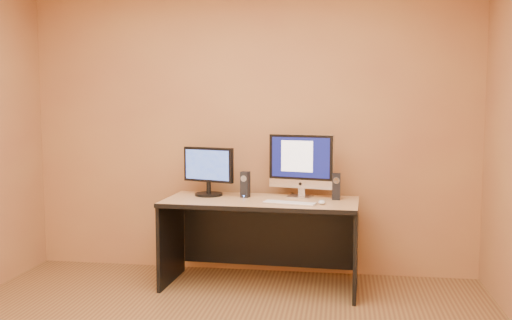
{
  "coord_description": "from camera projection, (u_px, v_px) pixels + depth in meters",
  "views": [
    {
      "loc": [
        0.81,
        -3.03,
        1.52
      ],
      "look_at": [
        0.14,
        1.43,
        1.07
      ],
      "focal_mm": 40.0,
      "sensor_mm": 36.0,
      "label": 1
    }
  ],
  "objects": [
    {
      "name": "walls",
      "position": [
        192.0,
        143.0,
        3.12
      ],
      "size": [
        4.0,
        4.0,
        2.6
      ],
      "primitive_type": null,
      "color": "#A67843",
      "rests_on": "ground"
    },
    {
      "name": "desk",
      "position": [
        260.0,
        244.0,
        4.69
      ],
      "size": [
        1.6,
        0.75,
        0.73
      ],
      "primitive_type": null,
      "rotation": [
        0.0,
        0.0,
        -0.04
      ],
      "color": "tan",
      "rests_on": "ground"
    },
    {
      "name": "imac",
      "position": [
        300.0,
        165.0,
        4.77
      ],
      "size": [
        0.59,
        0.33,
        0.54
      ],
      "primitive_type": null,
      "rotation": [
        0.0,
        0.0,
        -0.23
      ],
      "color": "silver",
      "rests_on": "desk"
    },
    {
      "name": "second_monitor",
      "position": [
        209.0,
        172.0,
        4.86
      ],
      "size": [
        0.52,
        0.37,
        0.41
      ],
      "primitive_type": null,
      "rotation": [
        0.0,
        0.0,
        -0.3
      ],
      "color": "black",
      "rests_on": "desk"
    },
    {
      "name": "speaker_left",
      "position": [
        245.0,
        184.0,
        4.78
      ],
      "size": [
        0.08,
        0.08,
        0.22
      ],
      "primitive_type": null,
      "rotation": [
        0.0,
        0.0,
        -0.2
      ],
      "color": "black",
      "rests_on": "desk"
    },
    {
      "name": "speaker_right",
      "position": [
        336.0,
        187.0,
        4.66
      ],
      "size": [
        0.07,
        0.07,
        0.22
      ],
      "primitive_type": null,
      "rotation": [
        0.0,
        0.0,
        0.02
      ],
      "color": "black",
      "rests_on": "desk"
    },
    {
      "name": "keyboard",
      "position": [
        289.0,
        203.0,
        4.46
      ],
      "size": [
        0.44,
        0.21,
        0.02
      ],
      "primitive_type": "cube",
      "rotation": [
        0.0,
        0.0,
        -0.23
      ],
      "color": "silver",
      "rests_on": "desk"
    },
    {
      "name": "mouse",
      "position": [
        322.0,
        202.0,
        4.45
      ],
      "size": [
        0.06,
        0.1,
        0.04
      ],
      "primitive_type": "ellipsoid",
      "rotation": [
        0.0,
        0.0,
        0.02
      ],
      "color": "silver",
      "rests_on": "desk"
    },
    {
      "name": "cable_a",
      "position": [
        295.0,
        195.0,
        4.88
      ],
      "size": [
        0.09,
        0.2,
        0.01
      ],
      "primitive_type": "cylinder",
      "rotation": [
        1.57,
        0.0,
        0.39
      ],
      "color": "black",
      "rests_on": "desk"
    },
    {
      "name": "cable_b",
      "position": [
        295.0,
        195.0,
        4.89
      ],
      "size": [
        0.07,
        0.17,
        0.01
      ],
      "primitive_type": "cylinder",
      "rotation": [
        1.57,
        0.0,
        -0.39
      ],
      "color": "black",
      "rests_on": "desk"
    }
  ]
}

